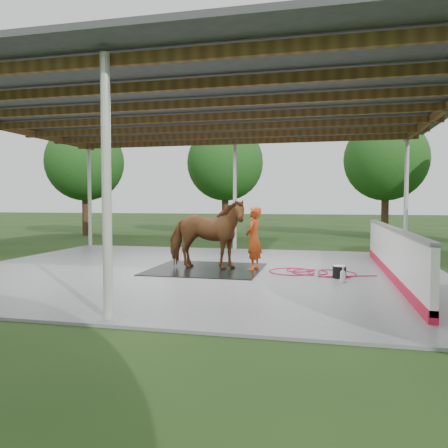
% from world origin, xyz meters
% --- Properties ---
extents(ground, '(100.00, 100.00, 0.00)m').
position_xyz_m(ground, '(0.00, 0.00, 0.00)').
color(ground, '#1E3814').
extents(concrete_slab, '(12.00, 10.00, 0.05)m').
position_xyz_m(concrete_slab, '(0.00, 0.00, 0.03)').
color(concrete_slab, slate).
rests_on(concrete_slab, ground).
extents(pavilion_structure, '(12.60, 10.60, 4.05)m').
position_xyz_m(pavilion_structure, '(0.00, -0.00, 3.97)').
color(pavilion_structure, beige).
rests_on(pavilion_structure, ground).
extents(dasher_board, '(0.16, 8.00, 1.15)m').
position_xyz_m(dasher_board, '(4.60, 0.00, 0.59)').
color(dasher_board, red).
rests_on(dasher_board, concrete_slab).
extents(tree_belt, '(28.00, 28.00, 5.80)m').
position_xyz_m(tree_belt, '(0.30, 0.90, 3.79)').
color(tree_belt, '#382314').
rests_on(tree_belt, ground).
extents(rubber_mat, '(2.76, 2.59, 0.02)m').
position_xyz_m(rubber_mat, '(0.19, 0.10, 0.06)').
color(rubber_mat, black).
rests_on(rubber_mat, concrete_slab).
extents(horse, '(2.07, 0.95, 1.75)m').
position_xyz_m(horse, '(0.19, 0.10, 0.95)').
color(horse, brown).
rests_on(horse, rubber_mat).
extents(handler, '(0.49, 0.65, 1.60)m').
position_xyz_m(handler, '(1.38, 0.25, 0.85)').
color(handler, '#B23E12').
rests_on(handler, concrete_slab).
extents(wash_bucket, '(0.30, 0.30, 0.28)m').
position_xyz_m(wash_bucket, '(3.44, -0.42, 0.20)').
color(wash_bucket, black).
rests_on(wash_bucket, concrete_slab).
extents(soap_bottle_a, '(0.18, 0.18, 0.33)m').
position_xyz_m(soap_bottle_a, '(3.49, -0.99, 0.21)').
color(soap_bottle_a, silver).
rests_on(soap_bottle_a, concrete_slab).
extents(soap_bottle_b, '(0.14, 0.14, 0.21)m').
position_xyz_m(soap_bottle_b, '(2.96, -0.33, 0.16)').
color(soap_bottle_b, '#338CD8').
rests_on(soap_bottle_b, concrete_slab).
extents(hose_coil, '(2.52, 1.22, 0.02)m').
position_xyz_m(hose_coil, '(2.79, 0.17, 0.06)').
color(hose_coil, '#B50C36').
rests_on(hose_coil, concrete_slab).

